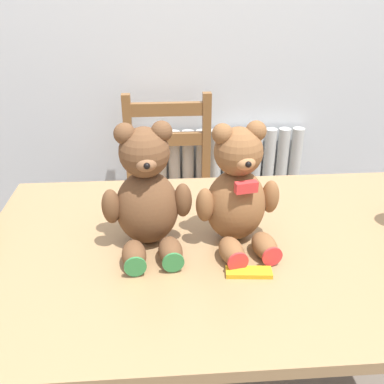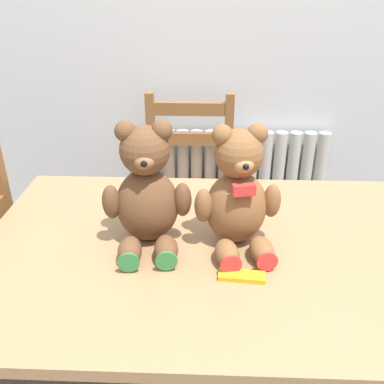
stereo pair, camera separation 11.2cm
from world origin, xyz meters
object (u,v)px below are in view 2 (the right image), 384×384
object	(u,v)px
wooden_chair_behind	(189,199)
teddy_bear_left	(147,193)
teddy_bear_right	(238,195)
chocolate_bar	(242,276)

from	to	relation	value
wooden_chair_behind	teddy_bear_left	size ratio (longest dim) A/B	2.80
teddy_bear_right	chocolate_bar	bearing A→B (deg)	82.21
teddy_bear_left	chocolate_bar	bearing A→B (deg)	140.92
wooden_chair_behind	chocolate_bar	xyz separation A→B (m)	(0.17, -0.97, 0.31)
teddy_bear_right	wooden_chair_behind	bearing A→B (deg)	-88.95
teddy_bear_right	teddy_bear_left	bearing A→B (deg)	-10.37
wooden_chair_behind	teddy_bear_left	xyz separation A→B (m)	(-0.07, -0.82, 0.45)
teddy_bear_left	teddy_bear_right	world-z (taller)	teddy_bear_left
teddy_bear_right	chocolate_bar	world-z (taller)	teddy_bear_right
teddy_bear_left	chocolate_bar	world-z (taller)	teddy_bear_left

